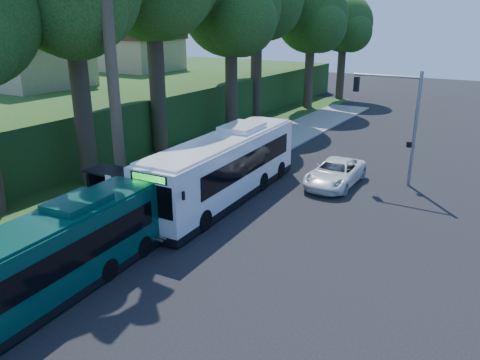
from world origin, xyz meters
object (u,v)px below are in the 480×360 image
Objects in this scene: teal_bus at (47,258)px; pickup at (335,173)px; bus_shelter at (115,183)px; white_bus at (225,166)px.

teal_bus reaches higher than pickup.
teal_bus is (3.45, -6.83, -0.18)m from bus_shelter.
teal_bus is at bearing -92.90° from white_bus.
pickup is (4.61, 5.48, -1.14)m from white_bus.
bus_shelter is 0.24× the size of white_bus.
white_bus is 2.38× the size of pickup.
teal_bus is at bearing -63.21° from bus_shelter.
white_bus is 11.94m from teal_bus.
bus_shelter is 7.65m from teal_bus.
teal_bus is 18.03m from pickup.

